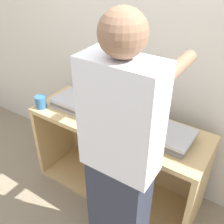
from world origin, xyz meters
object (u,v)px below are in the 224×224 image
(laptop_stack_right, at_px, (165,135))
(person, at_px, (121,161))
(laptop_stack_left, at_px, (78,102))
(laptop_open, at_px, (122,112))
(mug, at_px, (41,102))

(laptop_stack_right, bearing_deg, person, -102.16)
(laptop_stack_right, bearing_deg, laptop_stack_left, 179.86)
(laptop_open, bearing_deg, laptop_stack_left, -171.28)
(laptop_stack_right, height_order, person, person)
(laptop_stack_left, xyz_separation_m, mug, (-0.23, -0.16, 0.01))
(laptop_stack_right, relative_size, person, 0.23)
(laptop_open, relative_size, laptop_stack_left, 1.00)
(laptop_open, distance_m, laptop_stack_left, 0.37)
(laptop_open, xyz_separation_m, laptop_stack_right, (0.37, -0.06, -0.01))
(mug, bearing_deg, laptop_stack_left, 35.04)
(laptop_stack_left, distance_m, laptop_stack_right, 0.74)
(person, bearing_deg, mug, 164.03)
(laptop_stack_right, bearing_deg, laptop_open, 171.05)
(laptop_open, xyz_separation_m, laptop_stack_left, (-0.37, -0.06, -0.01))
(laptop_open, distance_m, laptop_stack_right, 0.37)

